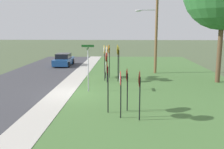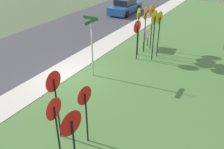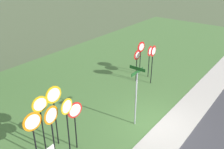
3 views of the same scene
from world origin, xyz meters
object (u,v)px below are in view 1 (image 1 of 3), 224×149
stop_sign_near_right (107,55)px  yield_sign_near_right (120,83)px  stop_sign_center_tall (104,55)px  notice_board (106,68)px  yield_sign_near_left (127,80)px  stop_sign_far_left (109,54)px  yield_sign_far_left (107,74)px  parked_hatchback_near (64,60)px  street_name_post (88,64)px  utility_pole (155,26)px  stop_sign_far_center (118,55)px  stop_sign_near_left (119,56)px  yield_sign_far_right (139,84)px  stop_sign_far_right (107,61)px

stop_sign_near_right → yield_sign_near_right: stop_sign_near_right is taller
stop_sign_center_tall → yield_sign_near_right: 8.77m
notice_board → yield_sign_near_left: bearing=7.6°
stop_sign_far_left → yield_sign_far_left: 9.22m
notice_board → parked_hatchback_near: (-7.22, -5.28, -0.23)m
street_name_post → utility_pole: bearing=144.1°
stop_sign_near_right → stop_sign_far_center: 1.27m
yield_sign_near_left → notice_board: yield_sign_near_left is taller
yield_sign_near_left → stop_sign_far_center: bearing=-168.5°
yield_sign_near_right → parked_hatchback_near: yield_sign_near_right is taller
stop_sign_far_left → street_name_post: 5.00m
stop_sign_near_left → yield_sign_near_left: bearing=13.1°
yield_sign_far_right → utility_pole: size_ratio=0.29×
stop_sign_near_right → utility_pole: size_ratio=0.34×
stop_sign_near_left → notice_board: (-0.93, -1.12, -1.14)m
yield_sign_near_left → yield_sign_near_right: (1.06, -0.32, 0.06)m
stop_sign_near_left → parked_hatchback_near: (-8.15, -6.41, -1.37)m
stop_sign_near_left → stop_sign_far_center: size_ratio=0.94×
yield_sign_near_left → yield_sign_near_right: bearing=-10.2°
stop_sign_near_right → stop_sign_far_left: size_ratio=0.99×
stop_sign_far_center → utility_pole: 5.68m
street_name_post → notice_board: street_name_post is taller
yield_sign_near_left → yield_sign_near_right: size_ratio=0.97×
street_name_post → utility_pole: (-7.32, 5.21, 2.54)m
stop_sign_far_right → yield_sign_near_right: 8.15m
parked_hatchback_near → street_name_post: bearing=19.7°
stop_sign_near_left → utility_pole: (-3.38, 3.26, 2.40)m
street_name_post → stop_sign_center_tall: bearing=166.6°
stop_sign_center_tall → utility_pole: 6.23m
stop_sign_far_left → yield_sign_near_left: (8.90, 1.35, -0.43)m
yield_sign_far_left → stop_sign_far_right: bearing=-177.4°
stop_sign_near_right → street_name_post: street_name_post is taller
stop_sign_near_left → stop_sign_center_tall: bearing=-62.4°
stop_sign_far_center → yield_sign_near_right: bearing=6.5°
stop_sign_far_right → stop_sign_center_tall: stop_sign_center_tall is taller
yield_sign_near_right → stop_sign_center_tall: bearing=-175.3°
yield_sign_near_right → stop_sign_near_left: bearing=177.3°
utility_pole → parked_hatchback_near: (-4.77, -9.67, -3.77)m
notice_board → stop_sign_far_center: bearing=30.9°
parked_hatchback_near → utility_pole: bearing=63.2°
yield_sign_near_left → street_name_post: street_name_post is taller
yield_sign_far_left → yield_sign_far_right: bearing=54.5°
stop_sign_center_tall → yield_sign_far_right: bearing=5.3°
stop_sign_near_left → notice_board: stop_sign_near_left is taller
stop_sign_far_right → utility_pole: utility_pole is taller
utility_pole → yield_sign_near_right: bearing=-13.8°
street_name_post → notice_board: (-4.87, 0.83, -1.00)m
yield_sign_far_left → yield_sign_far_right: size_ratio=1.13×
stop_sign_far_center → street_name_post: size_ratio=0.94×
stop_sign_center_tall → yield_sign_far_left: 7.95m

